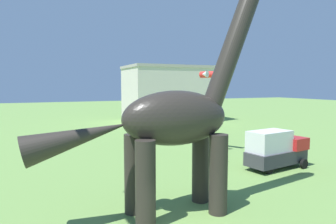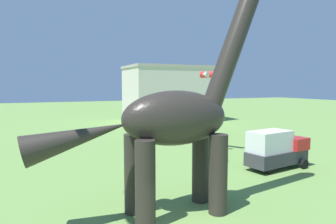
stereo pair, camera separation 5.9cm
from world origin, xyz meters
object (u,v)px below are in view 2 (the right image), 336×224
(person_strolling_adult, at_px, (206,151))
(kite_trailing, at_px, (210,74))
(parked_box_truck, at_px, (276,149))
(person_near_flyer, at_px, (212,148))
(dinosaur_sculpture, at_px, (175,118))
(kite_near_high, at_px, (202,98))

(person_strolling_adult, relative_size, kite_trailing, 0.70)
(parked_box_truck, distance_m, person_near_flyer, 6.16)
(dinosaur_sculpture, relative_size, person_near_flyer, 9.05)
(dinosaur_sculpture, distance_m, parked_box_truck, 12.91)
(dinosaur_sculpture, bearing_deg, kite_near_high, 36.67)
(parked_box_truck, height_order, person_near_flyer, parked_box_truck)
(person_strolling_adult, height_order, person_near_flyer, person_strolling_adult)
(parked_box_truck, xyz_separation_m, kite_trailing, (-2.02, 7.26, 6.36))
(kite_trailing, bearing_deg, parked_box_truck, -74.44)
(kite_near_high, bearing_deg, dinosaur_sculpture, -128.45)
(parked_box_truck, distance_m, kite_trailing, 9.86)
(dinosaur_sculpture, height_order, kite_trailing, dinosaur_sculpture)
(dinosaur_sculpture, xyz_separation_m, kite_trailing, (9.46, 11.96, 2.80))
(dinosaur_sculpture, relative_size, parked_box_truck, 2.46)
(dinosaur_sculpture, bearing_deg, parked_box_truck, 7.38)
(kite_near_high, bearing_deg, parked_box_truck, -29.56)
(dinosaur_sculpture, xyz_separation_m, person_near_flyer, (8.63, 10.12, -4.24))
(person_strolling_adult, bearing_deg, person_near_flyer, -168.34)
(dinosaur_sculpture, bearing_deg, person_strolling_adult, 35.87)
(parked_box_truck, bearing_deg, kite_trailing, 96.59)
(parked_box_truck, xyz_separation_m, person_strolling_adult, (-4.21, 4.20, -0.62))
(dinosaur_sculpture, distance_m, person_strolling_adult, 12.23)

